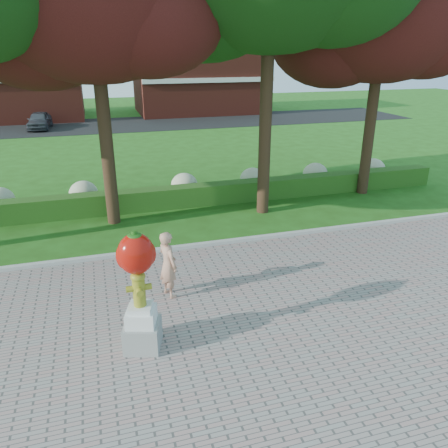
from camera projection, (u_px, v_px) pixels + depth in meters
name	position (u px, v px, depth m)	size (l,w,h in m)	color
ground	(211.00, 299.00, 10.87)	(100.00, 100.00, 0.00)	#234E13
walkway	(273.00, 419.00, 7.31)	(40.00, 14.00, 0.04)	gray
curb	(186.00, 247.00, 13.51)	(40.00, 0.18, 0.15)	#ADADA5
lawn_hedge	(165.00, 198.00, 16.95)	(24.00, 0.70, 0.80)	#204D16
hydrangea_row	(174.00, 186.00, 17.93)	(20.10, 1.10, 0.99)	#B6BE91
street	(123.00, 124.00, 35.76)	(50.00, 8.00, 0.02)	black
building_right	(200.00, 78.00, 42.02)	(12.00, 8.00, 6.40)	maroon
tree_far_right	(380.00, 15.00, 16.34)	(7.88, 6.72, 10.21)	black
hydrant_sculpture	(139.00, 288.00, 8.56)	(0.88, 0.88, 2.61)	gray
woman	(168.00, 264.00, 10.66)	(0.62, 0.41, 1.71)	tan
parked_car	(39.00, 120.00, 33.52)	(1.53, 3.81, 1.30)	#46474E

